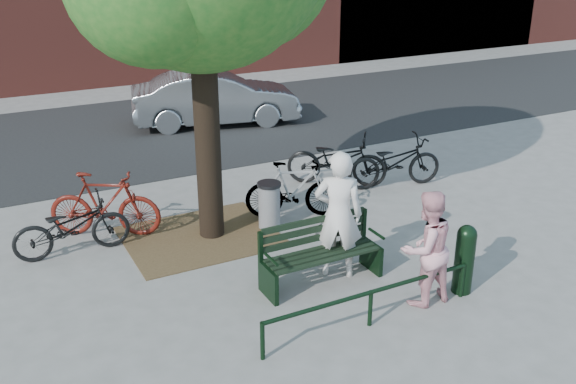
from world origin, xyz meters
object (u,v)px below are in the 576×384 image
litter_bin (269,205)px  person_right (426,248)px  person_left (338,215)px  bicycle_c (337,160)px  parked_car (216,98)px  park_bench (319,251)px  bollard (465,257)px

litter_bin → person_right: bearing=-75.4°
person_left → bicycle_c: size_ratio=0.96×
bicycle_c → person_left: bearing=-173.9°
bicycle_c → parked_car: (-0.48, 5.14, 0.18)m
park_bench → bollard: (1.60, -1.18, 0.06)m
litter_bin → park_bench: bearing=-94.7°
park_bench → bicycle_c: (2.21, 3.13, 0.04)m
bollard → bicycle_c: bearing=81.9°
person_left → park_bench: bearing=43.0°
park_bench → parked_car: size_ratio=0.41×
person_right → person_left: bearing=-63.7°
person_left → bollard: person_left is taller
person_left → bollard: size_ratio=1.87×
park_bench → person_left: (0.33, 0.05, 0.46)m
person_left → bicycle_c: bearing=-87.7°
bicycle_c → park_bench: bearing=-177.7°
park_bench → bicycle_c: 3.83m
person_right → parked_car: bearing=-96.1°
park_bench → bicycle_c: size_ratio=0.89×
person_right → litter_bin: person_right is taller
bollard → person_left: bearing=135.9°
person_right → parked_car: person_right is taller
person_left → litter_bin: bearing=-50.8°
person_left → litter_bin: size_ratio=2.31×
bicycle_c → parked_car: size_ratio=0.46×
litter_bin → bicycle_c: (2.06, 1.21, 0.10)m
park_bench → bollard: bollard is taller
bollard → bicycle_c: size_ratio=0.51×
bollard → bicycle_c: 4.35m
person_left → parked_car: (1.40, 8.22, -0.24)m
parked_car → person_right: bearing=-171.2°
parked_car → bollard: bearing=-167.2°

